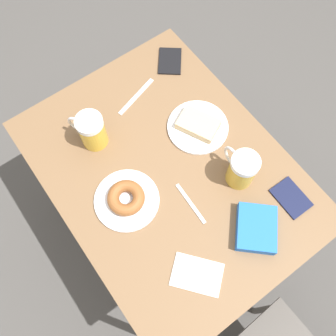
# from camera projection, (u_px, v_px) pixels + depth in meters

# --- Properties ---
(ground_plane) EXTENTS (8.00, 8.00, 0.00)m
(ground_plane) POSITION_uv_depth(u_px,v_px,m) (168.00, 225.00, 2.00)
(ground_plane) COLOR #474442
(table) EXTENTS (0.76, 1.01, 0.77)m
(table) POSITION_uv_depth(u_px,v_px,m) (168.00, 178.00, 1.35)
(table) COLOR brown
(table) RESTS_ON ground_plane
(plate_with_cake) EXTENTS (0.22, 0.22, 0.04)m
(plate_with_cake) POSITION_uv_depth(u_px,v_px,m) (198.00, 126.00, 1.34)
(plate_with_cake) COLOR silver
(plate_with_cake) RESTS_ON table
(plate_with_donut) EXTENTS (0.22, 0.22, 0.05)m
(plate_with_donut) POSITION_uv_depth(u_px,v_px,m) (126.00, 199.00, 1.23)
(plate_with_donut) COLOR silver
(plate_with_donut) RESTS_ON table
(beer_mug_left) EXTENTS (0.09, 0.14, 0.14)m
(beer_mug_left) POSITION_uv_depth(u_px,v_px,m) (242.00, 169.00, 1.22)
(beer_mug_left) COLOR gold
(beer_mug_left) RESTS_ON table
(beer_mug_center) EXTENTS (0.10, 0.13, 0.14)m
(beer_mug_center) POSITION_uv_depth(u_px,v_px,m) (91.00, 131.00, 1.27)
(beer_mug_center) COLOR gold
(beer_mug_center) RESTS_ON table
(napkin_folded) EXTENTS (0.18, 0.18, 0.00)m
(napkin_folded) POSITION_uv_depth(u_px,v_px,m) (197.00, 275.00, 1.15)
(napkin_folded) COLOR white
(napkin_folded) RESTS_ON table
(fork) EXTENTS (0.02, 0.16, 0.00)m
(fork) POSITION_uv_depth(u_px,v_px,m) (191.00, 203.00, 1.24)
(fork) COLOR silver
(fork) RESTS_ON table
(knife) EXTENTS (0.19, 0.07, 0.00)m
(knife) POSITION_uv_depth(u_px,v_px,m) (136.00, 96.00, 1.41)
(knife) COLOR silver
(knife) RESTS_ON table
(passport_near_edge) EXTENTS (0.15, 0.15, 0.01)m
(passport_near_edge) POSITION_uv_depth(u_px,v_px,m) (170.00, 61.00, 1.47)
(passport_near_edge) COLOR black
(passport_near_edge) RESTS_ON table
(passport_far_edge) EXTENTS (0.09, 0.13, 0.01)m
(passport_far_edge) POSITION_uv_depth(u_px,v_px,m) (291.00, 198.00, 1.25)
(passport_far_edge) COLOR #141938
(passport_far_edge) RESTS_ON table
(blue_pouch) EXTENTS (0.19, 0.19, 0.04)m
(blue_pouch) POSITION_uv_depth(u_px,v_px,m) (256.00, 228.00, 1.19)
(blue_pouch) COLOR blue
(blue_pouch) RESTS_ON table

